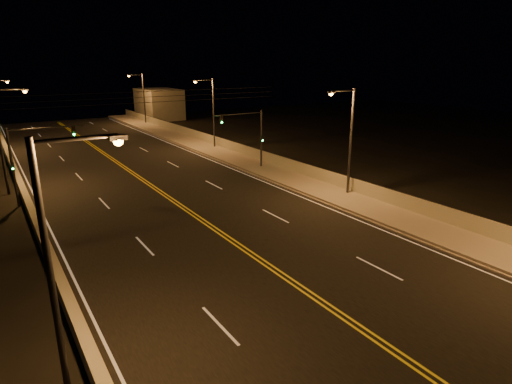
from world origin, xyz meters
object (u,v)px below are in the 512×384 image
traffic_signal_right (252,133)px  streetlight_5 (3,134)px  streetlight_4 (60,256)px  streetlight_3 (142,95)px  streetlight_2 (211,109)px  streetlight_1 (348,135)px  traffic_signal_left (28,155)px

traffic_signal_right → streetlight_5: bearing=169.4°
streetlight_4 → streetlight_5: size_ratio=1.00×
streetlight_3 → streetlight_4: size_ratio=1.00×
streetlight_2 → traffic_signal_right: (-1.55, -11.32, -1.15)m
streetlight_1 → traffic_signal_left: bearing=151.7°
streetlight_1 → streetlight_2: size_ratio=1.00×
streetlight_4 → traffic_signal_left: bearing=87.0°
streetlight_1 → traffic_signal_left: 23.01m
streetlight_2 → streetlight_3: (0.00, 24.67, 0.00)m
streetlight_5 → traffic_signal_left: streetlight_5 is taller
streetlight_5 → traffic_signal_left: (1.15, -3.72, -1.15)m
streetlight_1 → streetlight_3: (0.00, 46.89, 0.00)m
streetlight_5 → traffic_signal_left: bearing=-72.9°
streetlight_2 → traffic_signal_left: streetlight_2 is taller
streetlight_2 → traffic_signal_left: bearing=-150.8°
streetlight_1 → streetlight_4: bearing=-153.5°
streetlight_4 → streetlight_5: (0.00, 25.27, 0.00)m
streetlight_3 → traffic_signal_left: streetlight_3 is taller
streetlight_3 → traffic_signal_right: bearing=-92.5°
streetlight_4 → traffic_signal_right: bearing=47.4°
streetlight_5 → traffic_signal_left: size_ratio=1.44×
streetlight_2 → traffic_signal_left: (-20.24, -11.32, -1.15)m
streetlight_1 → streetlight_3: 46.89m
streetlight_4 → traffic_signal_left: size_ratio=1.44×
streetlight_4 → traffic_signal_right: 29.31m
streetlight_4 → streetlight_5: same height
streetlight_1 → streetlight_4: size_ratio=1.00×
streetlight_2 → streetlight_4: size_ratio=1.00×
streetlight_3 → streetlight_5: 38.72m
streetlight_4 → traffic_signal_left: (1.15, 21.55, -1.15)m
streetlight_1 → streetlight_3: bearing=90.0°
streetlight_2 → traffic_signal_left: size_ratio=1.44×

